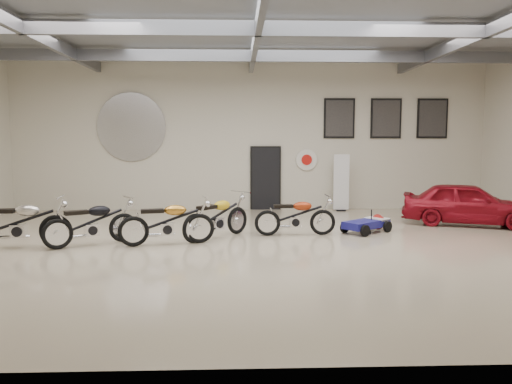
{
  "coord_description": "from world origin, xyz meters",
  "views": [
    {
      "loc": [
        -0.45,
        -10.98,
        2.38
      ],
      "look_at": [
        0.0,
        1.2,
        1.1
      ],
      "focal_mm": 35.0,
      "sensor_mm": 36.0,
      "label": 1
    }
  ],
  "objects_px": {
    "vintage_car": "(468,204)",
    "go_kart": "(370,221)",
    "banner_stand": "(341,183)",
    "motorcycle_black": "(91,222)",
    "motorcycle_silver": "(18,222)",
    "motorcycle_red": "(295,215)",
    "motorcycle_gold": "(167,221)",
    "motorcycle_yellow": "(217,216)"
  },
  "relations": [
    {
      "from": "vintage_car",
      "to": "go_kart",
      "type": "bearing_deg",
      "value": 129.03
    },
    {
      "from": "banner_stand",
      "to": "motorcycle_black",
      "type": "height_order",
      "value": "banner_stand"
    },
    {
      "from": "motorcycle_silver",
      "to": "banner_stand",
      "type": "bearing_deg",
      "value": 27.98
    },
    {
      "from": "banner_stand",
      "to": "motorcycle_red",
      "type": "xyz_separation_m",
      "value": [
        -2.04,
        -4.25,
        -0.43
      ]
    },
    {
      "from": "banner_stand",
      "to": "motorcycle_silver",
      "type": "xyz_separation_m",
      "value": [
        -8.28,
        -5.49,
        -0.37
      ]
    },
    {
      "from": "motorcycle_gold",
      "to": "vintage_car",
      "type": "relative_size",
      "value": 0.6
    },
    {
      "from": "motorcycle_gold",
      "to": "motorcycle_yellow",
      "type": "relative_size",
      "value": 1.0
    },
    {
      "from": "motorcycle_black",
      "to": "motorcycle_yellow",
      "type": "bearing_deg",
      "value": -16.09
    },
    {
      "from": "motorcycle_yellow",
      "to": "go_kart",
      "type": "height_order",
      "value": "motorcycle_yellow"
    },
    {
      "from": "banner_stand",
      "to": "motorcycle_red",
      "type": "relative_size",
      "value": 0.96
    },
    {
      "from": "motorcycle_yellow",
      "to": "vintage_car",
      "type": "bearing_deg",
      "value": -34.05
    },
    {
      "from": "motorcycle_black",
      "to": "motorcycle_gold",
      "type": "relative_size",
      "value": 0.98
    },
    {
      "from": "motorcycle_black",
      "to": "go_kart",
      "type": "height_order",
      "value": "motorcycle_black"
    },
    {
      "from": "motorcycle_silver",
      "to": "vintage_car",
      "type": "height_order",
      "value": "vintage_car"
    },
    {
      "from": "motorcycle_silver",
      "to": "go_kart",
      "type": "height_order",
      "value": "motorcycle_silver"
    },
    {
      "from": "go_kart",
      "to": "vintage_car",
      "type": "distance_m",
      "value": 3.19
    },
    {
      "from": "go_kart",
      "to": "vintage_car",
      "type": "height_order",
      "value": "vintage_car"
    },
    {
      "from": "motorcycle_silver",
      "to": "motorcycle_red",
      "type": "distance_m",
      "value": 6.37
    },
    {
      "from": "motorcycle_yellow",
      "to": "go_kart",
      "type": "bearing_deg",
      "value": -37.47
    },
    {
      "from": "motorcycle_black",
      "to": "motorcycle_gold",
      "type": "xyz_separation_m",
      "value": [
        1.69,
        0.01,
        0.01
      ]
    },
    {
      "from": "motorcycle_gold",
      "to": "vintage_car",
      "type": "distance_m",
      "value": 8.4
    },
    {
      "from": "banner_stand",
      "to": "vintage_car",
      "type": "bearing_deg",
      "value": -39.67
    },
    {
      "from": "banner_stand",
      "to": "vintage_car",
      "type": "height_order",
      "value": "banner_stand"
    },
    {
      "from": "motorcycle_yellow",
      "to": "go_kart",
      "type": "relative_size",
      "value": 1.29
    },
    {
      "from": "motorcycle_silver",
      "to": "motorcycle_black",
      "type": "relative_size",
      "value": 1.07
    },
    {
      "from": "motorcycle_red",
      "to": "go_kart",
      "type": "bearing_deg",
      "value": 10.23
    },
    {
      "from": "banner_stand",
      "to": "motorcycle_black",
      "type": "relative_size",
      "value": 0.91
    },
    {
      "from": "motorcycle_yellow",
      "to": "motorcycle_red",
      "type": "height_order",
      "value": "motorcycle_yellow"
    },
    {
      "from": "go_kart",
      "to": "motorcycle_yellow",
      "type": "bearing_deg",
      "value": 152.42
    },
    {
      "from": "motorcycle_gold",
      "to": "motorcycle_yellow",
      "type": "distance_m",
      "value": 1.31
    },
    {
      "from": "motorcycle_gold",
      "to": "motorcycle_yellow",
      "type": "height_order",
      "value": "motorcycle_gold"
    },
    {
      "from": "motorcycle_black",
      "to": "motorcycle_yellow",
      "type": "distance_m",
      "value": 2.88
    },
    {
      "from": "motorcycle_yellow",
      "to": "vintage_car",
      "type": "xyz_separation_m",
      "value": [
        6.96,
        1.67,
        0.05
      ]
    },
    {
      "from": "motorcycle_black",
      "to": "vintage_car",
      "type": "xyz_separation_m",
      "value": [
        9.74,
        2.41,
        0.06
      ]
    },
    {
      "from": "motorcycle_red",
      "to": "vintage_car",
      "type": "bearing_deg",
      "value": 13.88
    },
    {
      "from": "motorcycle_silver",
      "to": "motorcycle_red",
      "type": "xyz_separation_m",
      "value": [
        6.25,
        1.24,
        -0.07
      ]
    },
    {
      "from": "motorcycle_yellow",
      "to": "motorcycle_red",
      "type": "distance_m",
      "value": 1.96
    },
    {
      "from": "motorcycle_black",
      "to": "motorcycle_yellow",
      "type": "relative_size",
      "value": 0.99
    },
    {
      "from": "motorcycle_yellow",
      "to": "vintage_car",
      "type": "height_order",
      "value": "vintage_car"
    },
    {
      "from": "motorcycle_black",
      "to": "motorcycle_silver",
      "type": "bearing_deg",
      "value": 157.02
    },
    {
      "from": "motorcycle_silver",
      "to": "motorcycle_red",
      "type": "height_order",
      "value": "motorcycle_silver"
    },
    {
      "from": "motorcycle_black",
      "to": "motorcycle_yellow",
      "type": "height_order",
      "value": "motorcycle_yellow"
    }
  ]
}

